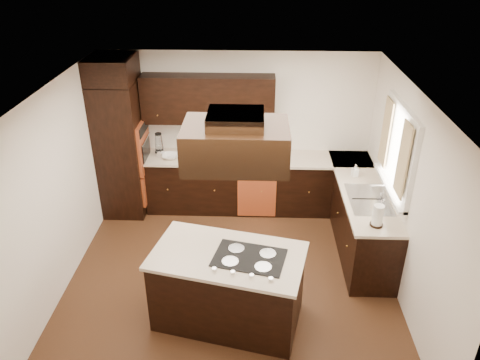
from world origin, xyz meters
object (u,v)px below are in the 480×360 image
(oven_column, at_px, (122,149))
(spice_rack, at_px, (205,149))
(range_hood, at_px, (236,145))
(island, at_px, (228,288))

(oven_column, bearing_deg, spice_rack, 1.05)
(range_hood, bearing_deg, oven_column, 129.74)
(island, xyz_separation_m, range_hood, (0.09, 0.15, 1.72))
(oven_column, xyz_separation_m, island, (1.79, -2.41, -0.62))
(oven_column, bearing_deg, island, -53.41)
(oven_column, xyz_separation_m, range_hood, (1.88, -2.25, 1.10))
(oven_column, xyz_separation_m, spice_rack, (1.29, 0.02, 0.02))
(oven_column, relative_size, island, 1.32)
(island, bearing_deg, range_hood, 73.85)
(oven_column, relative_size, spice_rack, 5.38)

